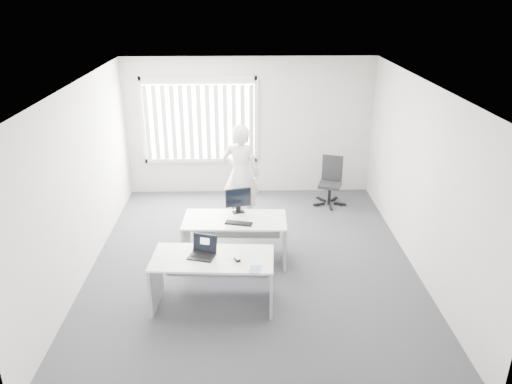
{
  "coord_description": "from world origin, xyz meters",
  "views": [
    {
      "loc": [
        -0.13,
        -6.85,
        4.04
      ],
      "look_at": [
        0.06,
        0.15,
        1.15
      ],
      "focal_mm": 35.0,
      "sensor_mm": 36.0,
      "label": 1
    }
  ],
  "objects_px": {
    "person": "(241,174)",
    "desk_near": "(213,271)",
    "office_chair": "(330,190)",
    "laptop": "(201,249)",
    "desk_far": "(235,231)",
    "monitor": "(238,200)"
  },
  "relations": [
    {
      "from": "office_chair",
      "to": "monitor",
      "type": "distance_m",
      "value": 2.72
    },
    {
      "from": "laptop",
      "to": "person",
      "type": "bearing_deg",
      "value": 95.45
    },
    {
      "from": "desk_far",
      "to": "laptop",
      "type": "height_order",
      "value": "laptop"
    },
    {
      "from": "monitor",
      "to": "laptop",
      "type": "bearing_deg",
      "value": -120.73
    },
    {
      "from": "person",
      "to": "desk_far",
      "type": "bearing_deg",
      "value": 97.76
    },
    {
      "from": "desk_near",
      "to": "laptop",
      "type": "relative_size",
      "value": 4.95
    },
    {
      "from": "office_chair",
      "to": "person",
      "type": "relative_size",
      "value": 0.52
    },
    {
      "from": "desk_far",
      "to": "monitor",
      "type": "distance_m",
      "value": 0.48
    },
    {
      "from": "monitor",
      "to": "person",
      "type": "bearing_deg",
      "value": 75.92
    },
    {
      "from": "desk_far",
      "to": "office_chair",
      "type": "bearing_deg",
      "value": 51.93
    },
    {
      "from": "desk_far",
      "to": "monitor",
      "type": "relative_size",
      "value": 3.95
    },
    {
      "from": "monitor",
      "to": "office_chair",
      "type": "bearing_deg",
      "value": 34.81
    },
    {
      "from": "person",
      "to": "monitor",
      "type": "relative_size",
      "value": 4.51
    },
    {
      "from": "person",
      "to": "laptop",
      "type": "bearing_deg",
      "value": 90.37
    },
    {
      "from": "person",
      "to": "desk_near",
      "type": "bearing_deg",
      "value": 93.42
    },
    {
      "from": "desk_near",
      "to": "laptop",
      "type": "distance_m",
      "value": 0.36
    },
    {
      "from": "desk_near",
      "to": "laptop",
      "type": "xyz_separation_m",
      "value": [
        -0.14,
        0.0,
        0.33
      ]
    },
    {
      "from": "desk_far",
      "to": "person",
      "type": "bearing_deg",
      "value": 88.68
    },
    {
      "from": "desk_near",
      "to": "desk_far",
      "type": "height_order",
      "value": "desk_near"
    },
    {
      "from": "office_chair",
      "to": "monitor",
      "type": "height_order",
      "value": "monitor"
    },
    {
      "from": "desk_far",
      "to": "office_chair",
      "type": "height_order",
      "value": "office_chair"
    },
    {
      "from": "desk_near",
      "to": "monitor",
      "type": "bearing_deg",
      "value": 80.52
    }
  ]
}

